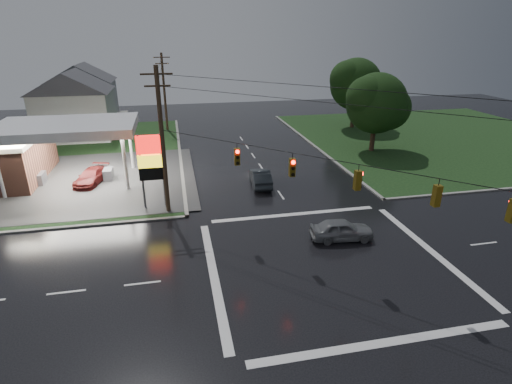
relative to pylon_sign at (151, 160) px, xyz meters
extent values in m
plane|color=black|center=(10.50, -10.50, -4.01)|extent=(120.00, 120.00, 0.00)
cube|color=black|center=(-15.50, 15.50, -3.97)|extent=(36.00, 36.00, 0.08)
cube|color=black|center=(36.50, 15.50, -3.97)|extent=(36.00, 36.00, 0.08)
cube|color=#2D2D2D|center=(-9.50, 7.50, -3.92)|extent=(26.00, 18.00, 0.02)
cylinder|color=silver|center=(-2.50, 4.50, -1.51)|extent=(0.30, 0.30, 5.00)
cylinder|color=silver|center=(-12.50, 10.50, -1.51)|extent=(0.30, 0.30, 5.00)
cylinder|color=silver|center=(-2.50, 10.50, -1.51)|extent=(0.30, 0.30, 5.00)
cube|color=silver|center=(-7.50, 7.50, 1.19)|extent=(12.00, 8.00, 0.80)
cube|color=white|center=(-7.50, 7.50, 0.77)|extent=(11.40, 7.40, 0.04)
cube|color=#59595E|center=(-10.50, 7.50, -3.46)|extent=(0.80, 1.60, 1.10)
cube|color=#59595E|center=(-4.50, 7.50, -3.46)|extent=(0.80, 1.60, 1.10)
cylinder|color=#59595E|center=(-0.80, 0.00, -1.01)|extent=(0.16, 0.16, 6.00)
cylinder|color=#59595E|center=(0.80, 0.00, -1.01)|extent=(0.16, 0.16, 6.00)
cube|color=red|center=(0.00, 0.00, 1.19)|extent=(2.00, 0.35, 1.40)
cube|color=yellow|center=(0.00, 0.00, -0.11)|extent=(2.00, 0.35, 1.00)
cube|color=black|center=(0.00, 0.00, -1.11)|extent=(2.00, 0.35, 1.00)
cylinder|color=#382619|center=(1.00, -1.00, 1.49)|extent=(0.32, 0.32, 11.00)
cube|color=#382619|center=(1.00, -1.00, 6.39)|extent=(2.20, 0.12, 0.12)
cube|color=#382619|center=(1.00, -1.00, 5.59)|extent=(1.80, 0.12, 0.12)
cylinder|color=#382619|center=(1.00, 27.50, 1.24)|extent=(0.32, 0.32, 10.50)
cube|color=#382619|center=(1.00, 27.50, 5.89)|extent=(2.20, 0.12, 0.12)
cube|color=#382619|center=(1.00, 27.50, 5.09)|extent=(1.80, 0.12, 0.12)
cube|color=#59470C|center=(5.75, -5.75, 1.59)|extent=(0.34, 0.34, 1.10)
cylinder|color=#FF0C07|center=(5.75, -5.95, 1.97)|extent=(0.22, 0.08, 0.22)
cube|color=#59470C|center=(8.60, -8.60, 1.59)|extent=(0.34, 0.34, 1.10)
cylinder|color=#FF0C07|center=(8.60, -8.80, 1.97)|extent=(0.22, 0.08, 0.22)
cube|color=#59470C|center=(11.45, -11.45, 1.59)|extent=(0.34, 0.34, 1.10)
cylinder|color=#FF0C07|center=(11.65, -11.45, 1.97)|extent=(0.08, 0.22, 0.22)
cube|color=#59470C|center=(14.30, -14.30, 1.59)|extent=(0.34, 0.34, 1.10)
cylinder|color=#FF0C07|center=(14.30, -14.10, 1.97)|extent=(0.22, 0.08, 0.22)
cylinder|color=#FF0C07|center=(16.58, -16.38, 1.97)|extent=(0.22, 0.08, 0.22)
cube|color=silver|center=(-10.50, 25.50, -1.01)|extent=(9.00, 8.00, 6.00)
cube|color=gray|center=(-5.20, 25.50, -3.61)|extent=(1.60, 4.80, 0.80)
cube|color=silver|center=(-11.50, 37.50, -1.01)|extent=(9.00, 8.00, 6.00)
cube|color=gray|center=(-6.20, 37.50, -3.61)|extent=(1.60, 4.80, 0.80)
cylinder|color=black|center=(24.50, 11.50, -1.49)|extent=(0.56, 0.56, 5.04)
sphere|color=black|center=(24.50, 11.50, 1.57)|extent=(6.80, 6.80, 6.80)
sphere|color=black|center=(26.20, 11.80, 0.94)|extent=(5.10, 5.10, 5.10)
sphere|color=black|center=(23.14, 11.10, 2.29)|extent=(4.76, 4.76, 4.76)
cylinder|color=black|center=(27.50, 23.50, -1.21)|extent=(0.56, 0.56, 5.60)
sphere|color=black|center=(27.50, 23.50, 2.19)|extent=(7.20, 7.20, 7.20)
sphere|color=black|center=(29.30, 23.80, 1.49)|extent=(5.40, 5.40, 5.40)
sphere|color=black|center=(26.06, 23.10, 2.99)|extent=(5.04, 5.04, 5.04)
imported|color=#22272B|center=(9.27, 3.20, -3.25)|extent=(1.94, 4.73, 1.52)
imported|color=slate|center=(12.44, -7.95, -3.29)|extent=(4.37, 2.12, 1.44)
imported|color=#501312|center=(-5.90, 6.83, -3.33)|extent=(3.13, 5.06, 1.37)
camera|label=1|loc=(1.88, -30.21, 9.10)|focal=28.00mm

